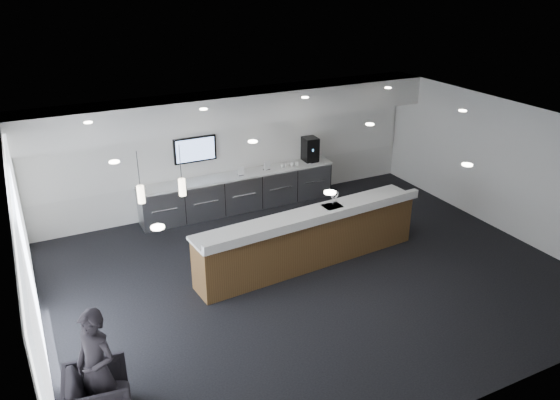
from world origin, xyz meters
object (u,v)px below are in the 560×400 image
coffee_machine (310,149)px  lounge_guest (97,368)px  service_counter (310,238)px  armchair (98,397)px

coffee_machine → lounge_guest: size_ratio=0.36×
coffee_machine → lounge_guest: lounge_guest is taller
service_counter → coffee_machine: size_ratio=8.04×
service_counter → lounge_guest: bearing=-156.4°
service_counter → coffee_machine: (1.83, 3.25, 0.69)m
coffee_machine → service_counter: bearing=-115.9°
lounge_guest → service_counter: bearing=81.1°
service_counter → armchair: size_ratio=5.95×
lounge_guest → coffee_machine: bearing=94.6°
service_counter → coffee_machine: coffee_machine is taller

